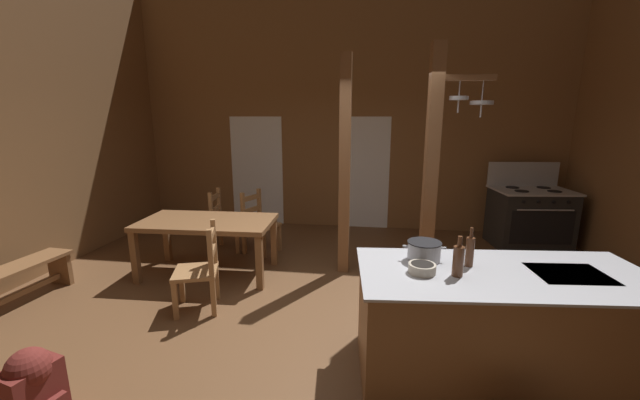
{
  "coord_description": "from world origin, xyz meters",
  "views": [
    {
      "loc": [
        0.52,
        -3.31,
        2.05
      ],
      "look_at": [
        -0.08,
        0.75,
        1.13
      ],
      "focal_mm": 20.82,
      "sensor_mm": 36.0,
      "label": 1
    }
  ],
  "objects_px": {
    "stove_range": "(529,217)",
    "stockpot_on_counter": "(424,251)",
    "kitchen_island": "(498,327)",
    "ladderback_chair_near_window": "(225,221)",
    "bottle_tall_on_counter": "(458,260)",
    "ladderback_chair_by_post": "(259,223)",
    "ladderback_chair_at_table_end": "(201,270)",
    "bottle_short_on_counter": "(470,251)",
    "dining_table": "(207,227)",
    "backpack": "(33,388)",
    "mixing_bowl_on_counter": "(422,268)"
  },
  "relations": [
    {
      "from": "backpack",
      "to": "mixing_bowl_on_counter",
      "type": "bearing_deg",
      "value": 18.55
    },
    {
      "from": "ladderback_chair_near_window",
      "to": "ladderback_chair_by_post",
      "type": "bearing_deg",
      "value": -3.22
    },
    {
      "from": "ladderback_chair_by_post",
      "to": "stockpot_on_counter",
      "type": "xyz_separation_m",
      "value": [
        2.14,
        -2.35,
        0.54
      ]
    },
    {
      "from": "ladderback_chair_near_window",
      "to": "bottle_short_on_counter",
      "type": "xyz_separation_m",
      "value": [
        3.03,
        -2.45,
        0.59
      ]
    },
    {
      "from": "ladderback_chair_at_table_end",
      "to": "bottle_short_on_counter",
      "type": "relative_size",
      "value": 3.07
    },
    {
      "from": "stove_range",
      "to": "ladderback_chair_near_window",
      "type": "height_order",
      "value": "stove_range"
    },
    {
      "from": "dining_table",
      "to": "mixing_bowl_on_counter",
      "type": "relative_size",
      "value": 8.63
    },
    {
      "from": "stove_range",
      "to": "stockpot_on_counter",
      "type": "distance_m",
      "value": 3.87
    },
    {
      "from": "stove_range",
      "to": "stockpot_on_counter",
      "type": "relative_size",
      "value": 3.9
    },
    {
      "from": "dining_table",
      "to": "backpack",
      "type": "bearing_deg",
      "value": -90.88
    },
    {
      "from": "backpack",
      "to": "bottle_short_on_counter",
      "type": "distance_m",
      "value": 3.18
    },
    {
      "from": "stove_range",
      "to": "bottle_tall_on_counter",
      "type": "xyz_separation_m",
      "value": [
        -1.86,
        -3.51,
        0.56
      ]
    },
    {
      "from": "dining_table",
      "to": "bottle_tall_on_counter",
      "type": "xyz_separation_m",
      "value": [
        2.75,
        -1.74,
        0.39
      ]
    },
    {
      "from": "backpack",
      "to": "mixing_bowl_on_counter",
      "type": "relative_size",
      "value": 2.96
    },
    {
      "from": "kitchen_island",
      "to": "ladderback_chair_at_table_end",
      "type": "distance_m",
      "value": 2.89
    },
    {
      "from": "mixing_bowl_on_counter",
      "to": "bottle_short_on_counter",
      "type": "height_order",
      "value": "bottle_short_on_counter"
    },
    {
      "from": "ladderback_chair_near_window",
      "to": "backpack",
      "type": "height_order",
      "value": "ladderback_chair_near_window"
    },
    {
      "from": "dining_table",
      "to": "ladderback_chair_near_window",
      "type": "xyz_separation_m",
      "value": [
        -0.15,
        0.92,
        -0.2
      ]
    },
    {
      "from": "dining_table",
      "to": "bottle_short_on_counter",
      "type": "bearing_deg",
      "value": -28.01
    },
    {
      "from": "stove_range",
      "to": "ladderback_chair_at_table_end",
      "type": "xyz_separation_m",
      "value": [
        -4.29,
        -2.67,
        -0.03
      ]
    },
    {
      "from": "ladderback_chair_by_post",
      "to": "backpack",
      "type": "xyz_separation_m",
      "value": [
        -0.45,
        -3.46,
        -0.14
      ]
    },
    {
      "from": "mixing_bowl_on_counter",
      "to": "ladderback_chair_by_post",
      "type": "bearing_deg",
      "value": 128.8
    },
    {
      "from": "bottle_tall_on_counter",
      "to": "bottle_short_on_counter",
      "type": "relative_size",
      "value": 0.98
    },
    {
      "from": "bottle_short_on_counter",
      "to": "ladderback_chair_near_window",
      "type": "bearing_deg",
      "value": 141.05
    },
    {
      "from": "dining_table",
      "to": "ladderback_chair_by_post",
      "type": "distance_m",
      "value": 1.0
    },
    {
      "from": "ladderback_chair_near_window",
      "to": "bottle_tall_on_counter",
      "type": "height_order",
      "value": "bottle_tall_on_counter"
    },
    {
      "from": "stockpot_on_counter",
      "to": "mixing_bowl_on_counter",
      "type": "xyz_separation_m",
      "value": [
        -0.04,
        -0.26,
        -0.04
      ]
    },
    {
      "from": "stockpot_on_counter",
      "to": "bottle_short_on_counter",
      "type": "height_order",
      "value": "bottle_short_on_counter"
    },
    {
      "from": "ladderback_chair_by_post",
      "to": "dining_table",
      "type": "bearing_deg",
      "value": -114.67
    },
    {
      "from": "kitchen_island",
      "to": "stove_range",
      "type": "bearing_deg",
      "value": 66.24
    },
    {
      "from": "backpack",
      "to": "stockpot_on_counter",
      "type": "distance_m",
      "value": 2.9
    },
    {
      "from": "stockpot_on_counter",
      "to": "bottle_tall_on_counter",
      "type": "bearing_deg",
      "value": -53.63
    },
    {
      "from": "dining_table",
      "to": "ladderback_chair_at_table_end",
      "type": "relative_size",
      "value": 1.83
    },
    {
      "from": "backpack",
      "to": "stockpot_on_counter",
      "type": "relative_size",
      "value": 1.76
    },
    {
      "from": "stockpot_on_counter",
      "to": "mixing_bowl_on_counter",
      "type": "relative_size",
      "value": 1.68
    },
    {
      "from": "stove_range",
      "to": "stockpot_on_counter",
      "type": "xyz_separation_m",
      "value": [
        -2.06,
        -3.23,
        0.51
      ]
    },
    {
      "from": "ladderback_chair_near_window",
      "to": "ladderback_chair_by_post",
      "type": "xyz_separation_m",
      "value": [
        0.56,
        -0.03,
        0.0
      ]
    },
    {
      "from": "mixing_bowl_on_counter",
      "to": "bottle_tall_on_counter",
      "type": "xyz_separation_m",
      "value": [
        0.25,
        -0.02,
        0.08
      ]
    },
    {
      "from": "stockpot_on_counter",
      "to": "ladderback_chair_by_post",
      "type": "bearing_deg",
      "value": 132.36
    },
    {
      "from": "dining_table",
      "to": "ladderback_chair_by_post",
      "type": "xyz_separation_m",
      "value": [
        0.41,
        0.89,
        -0.2
      ]
    },
    {
      "from": "ladderback_chair_by_post",
      "to": "ladderback_chair_at_table_end",
      "type": "bearing_deg",
      "value": -92.69
    },
    {
      "from": "ladderback_chair_near_window",
      "to": "stockpot_on_counter",
      "type": "xyz_separation_m",
      "value": [
        2.7,
        -2.38,
        0.54
      ]
    },
    {
      "from": "kitchen_island",
      "to": "ladderback_chair_at_table_end",
      "type": "bearing_deg",
      "value": 165.5
    },
    {
      "from": "backpack",
      "to": "ladderback_chair_near_window",
      "type": "bearing_deg",
      "value": 91.87
    },
    {
      "from": "kitchen_island",
      "to": "bottle_short_on_counter",
      "type": "bearing_deg",
      "value": 160.59
    },
    {
      "from": "bottle_short_on_counter",
      "to": "stove_range",
      "type": "bearing_deg",
      "value": 62.35
    },
    {
      "from": "ladderback_chair_at_table_end",
      "to": "dining_table",
      "type": "bearing_deg",
      "value": 109.95
    },
    {
      "from": "ladderback_chair_by_post",
      "to": "stockpot_on_counter",
      "type": "relative_size",
      "value": 2.8
    },
    {
      "from": "bottle_tall_on_counter",
      "to": "backpack",
      "type": "bearing_deg",
      "value": -163.31
    },
    {
      "from": "stove_range",
      "to": "ladderback_chair_at_table_end",
      "type": "height_order",
      "value": "stove_range"
    }
  ]
}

